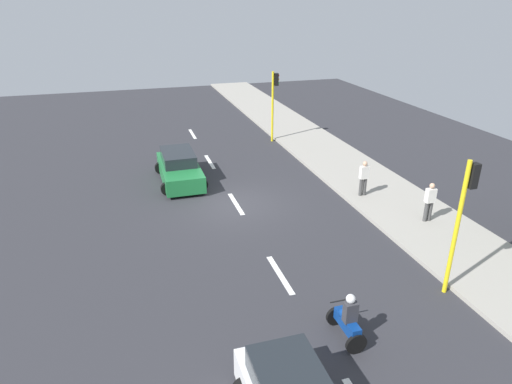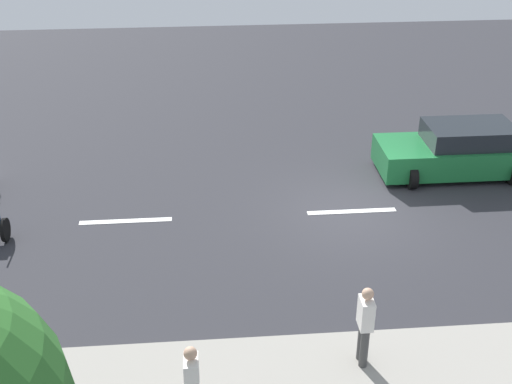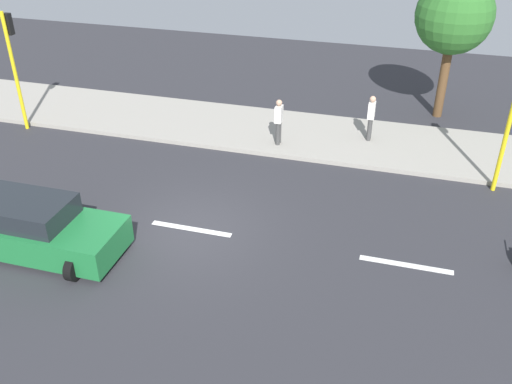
% 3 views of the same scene
% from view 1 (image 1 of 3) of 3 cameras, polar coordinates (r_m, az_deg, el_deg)
% --- Properties ---
extents(ground_plane, '(40.00, 60.00, 0.10)m').
position_cam_1_polar(ground_plane, '(20.74, -2.54, -1.65)').
color(ground_plane, '#2D2D33').
extents(sidewalk, '(4.00, 60.00, 0.15)m').
position_cam_1_polar(sidewalk, '(23.26, 14.38, 0.82)').
color(sidewalk, '#9E998E').
rests_on(sidewalk, ground).
extents(lane_stripe_north, '(0.20, 2.40, 0.01)m').
position_cam_1_polar(lane_stripe_north, '(15.71, 3.07, -10.40)').
color(lane_stripe_north, white).
rests_on(lane_stripe_north, ground).
extents(lane_stripe_mid, '(0.20, 2.40, 0.01)m').
position_cam_1_polar(lane_stripe_mid, '(20.72, -2.55, -1.51)').
color(lane_stripe_mid, white).
rests_on(lane_stripe_mid, ground).
extents(lane_stripe_south, '(0.20, 2.40, 0.01)m').
position_cam_1_polar(lane_stripe_south, '(26.15, -5.87, 3.82)').
color(lane_stripe_south, white).
rests_on(lane_stripe_south, ground).
extents(lane_stripe_far_south, '(0.20, 2.40, 0.01)m').
position_cam_1_polar(lane_stripe_far_south, '(31.79, -8.05, 7.29)').
color(lane_stripe_far_south, white).
rests_on(lane_stripe_far_south, ground).
extents(car_green, '(2.29, 4.51, 1.52)m').
position_cam_1_polar(car_green, '(23.35, -9.67, 3.00)').
color(car_green, '#1E7238').
rests_on(car_green, ground).
extents(motorcycle, '(0.60, 1.30, 1.53)m').
position_cam_1_polar(motorcycle, '(13.02, 11.48, -15.62)').
color(motorcycle, black).
rests_on(motorcycle, ground).
extents(pedestrian_near_signal, '(0.40, 0.24, 1.69)m').
position_cam_1_polar(pedestrian_near_signal, '(19.81, 21.14, -1.05)').
color(pedestrian_near_signal, '#3F3F3F').
rests_on(pedestrian_near_signal, sidewalk).
extents(pedestrian_by_tree, '(0.40, 0.24, 1.69)m').
position_cam_1_polar(pedestrian_by_tree, '(21.49, 13.48, 1.83)').
color(pedestrian_by_tree, '#3F3F3F').
rests_on(pedestrian_by_tree, sidewalk).
extents(traffic_light_corner, '(0.49, 0.24, 4.50)m').
position_cam_1_polar(traffic_light_corner, '(29.21, 2.31, 11.97)').
color(traffic_light_corner, yellow).
rests_on(traffic_light_corner, ground).
extents(traffic_light_midblock, '(0.49, 0.24, 4.50)m').
position_cam_1_polar(traffic_light_midblock, '(14.77, 24.74, -2.04)').
color(traffic_light_midblock, yellow).
rests_on(traffic_light_midblock, ground).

